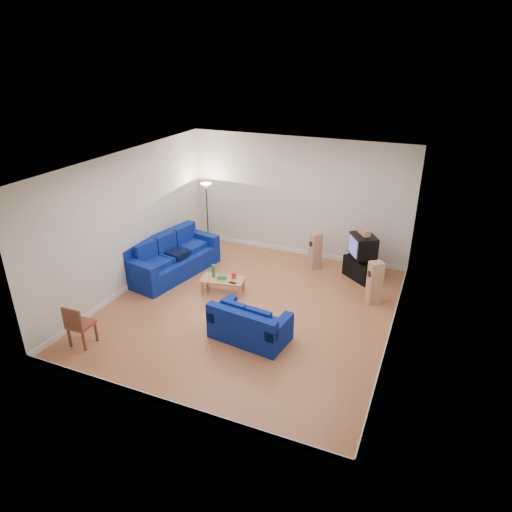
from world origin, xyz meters
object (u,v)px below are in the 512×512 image
at_px(tv_stand, 361,269).
at_px(television, 363,246).
at_px(sofa_loveseat, 249,327).
at_px(sofa_three_seat, 171,260).
at_px(coffee_table, 223,281).

height_order(tv_stand, television, television).
bearing_deg(sofa_loveseat, television, 73.91).
bearing_deg(television, sofa_loveseat, -55.04).
xyz_separation_m(sofa_loveseat, television, (1.50, 3.44, 0.60)).
relative_size(sofa_three_seat, television, 3.13).
distance_m(tv_stand, television, 0.63).
distance_m(sofa_three_seat, sofa_loveseat, 3.53).
relative_size(sofa_loveseat, tv_stand, 1.87).
height_order(sofa_loveseat, coffee_table, sofa_loveseat).
bearing_deg(tv_stand, sofa_three_seat, -122.19).
bearing_deg(tv_stand, coffee_table, -106.25).
height_order(coffee_table, tv_stand, tv_stand).
bearing_deg(sofa_three_seat, coffee_table, 87.13).
relative_size(sofa_loveseat, coffee_table, 1.51).
bearing_deg(coffee_table, sofa_loveseat, -48.60).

